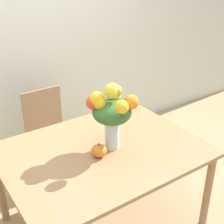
# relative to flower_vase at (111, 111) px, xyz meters

# --- Properties ---
(ground_plane) EXTENTS (12.00, 12.00, 0.00)m
(ground_plane) POSITION_rel_flower_vase_xyz_m (-0.07, 0.02, -1.03)
(ground_plane) COLOR tan
(wall_back) EXTENTS (8.00, 0.06, 2.70)m
(wall_back) POSITION_rel_flower_vase_xyz_m (-0.07, 1.37, 0.32)
(wall_back) COLOR silver
(wall_back) RESTS_ON ground_plane
(dining_table) EXTENTS (1.46, 1.11, 0.73)m
(dining_table) POSITION_rel_flower_vase_xyz_m (-0.07, 0.02, -0.38)
(dining_table) COLOR #9E754C
(dining_table) RESTS_ON ground_plane
(flower_vase) EXTENTS (0.32, 0.34, 0.52)m
(flower_vase) POSITION_rel_flower_vase_xyz_m (0.00, 0.00, 0.00)
(flower_vase) COLOR silver
(flower_vase) RESTS_ON dining_table
(pumpkin) EXTENTS (0.11, 0.11, 0.10)m
(pumpkin) POSITION_rel_flower_vase_xyz_m (-0.14, -0.04, -0.26)
(pumpkin) COLOR orange
(pumpkin) RESTS_ON dining_table
(dining_chair_near_window) EXTENTS (0.42, 0.42, 0.87)m
(dining_chair_near_window) POSITION_rel_flower_vase_xyz_m (-0.12, 0.92, -0.57)
(dining_chair_near_window) COLOR #9E7A56
(dining_chair_near_window) RESTS_ON ground_plane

